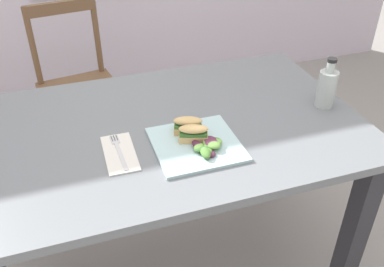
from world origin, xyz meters
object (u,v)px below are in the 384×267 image
object	(u,v)px
plate_lunch	(196,144)
sandwich_half_front	(193,133)
sandwich_half_back	(188,125)
fork_on_napkin	(118,149)
bottle_cold_brew	(326,90)
dining_table	(171,154)
chair_wooden_far	(79,87)

from	to	relation	value
plate_lunch	sandwich_half_front	xyz separation A→B (m)	(-0.00, 0.02, 0.03)
sandwich_half_back	fork_on_napkin	bearing A→B (deg)	-176.69
plate_lunch	sandwich_half_back	bearing A→B (deg)	94.56
plate_lunch	bottle_cold_brew	size ratio (longest dim) A/B	1.44
sandwich_half_front	bottle_cold_brew	distance (m)	0.53
sandwich_half_back	dining_table	bearing A→B (deg)	117.43
chair_wooden_far	plate_lunch	bearing A→B (deg)	-74.96
plate_lunch	fork_on_napkin	distance (m)	0.24
fork_on_napkin	plate_lunch	bearing A→B (deg)	-12.50
sandwich_half_back	plate_lunch	bearing A→B (deg)	-85.44
sandwich_half_front	fork_on_napkin	size ratio (longest dim) A/B	0.54
sandwich_half_front	chair_wooden_far	bearing A→B (deg)	105.09
chair_wooden_far	plate_lunch	xyz separation A→B (m)	(0.29, -1.08, 0.30)
dining_table	chair_wooden_far	world-z (taller)	chair_wooden_far
plate_lunch	bottle_cold_brew	world-z (taller)	bottle_cold_brew
fork_on_napkin	bottle_cold_brew	world-z (taller)	bottle_cold_brew
plate_lunch	fork_on_napkin	world-z (taller)	plate_lunch
chair_wooden_far	sandwich_half_back	xyz separation A→B (m)	(0.29, -1.02, 0.33)
dining_table	sandwich_half_front	bearing A→B (deg)	-71.69
dining_table	sandwich_half_back	xyz separation A→B (m)	(0.04, -0.08, 0.16)
chair_wooden_far	sandwich_half_front	xyz separation A→B (m)	(0.29, -1.07, 0.33)
dining_table	sandwich_half_back	distance (m)	0.19
sandwich_half_front	bottle_cold_brew	world-z (taller)	bottle_cold_brew
chair_wooden_far	sandwich_half_front	size ratio (longest dim) A/B	8.64
chair_wooden_far	plate_lunch	distance (m)	1.16
sandwich_half_front	fork_on_napkin	xyz separation A→B (m)	(-0.23, 0.04, -0.03)
sandwich_half_back	fork_on_napkin	xyz separation A→B (m)	(-0.23, -0.01, -0.03)
sandwich_half_back	sandwich_half_front	bearing A→B (deg)	-87.79
chair_wooden_far	bottle_cold_brew	bearing A→B (deg)	-50.86
fork_on_napkin	sandwich_half_front	bearing A→B (deg)	-8.83
dining_table	bottle_cold_brew	bearing A→B (deg)	-5.43
dining_table	plate_lunch	size ratio (longest dim) A/B	4.91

